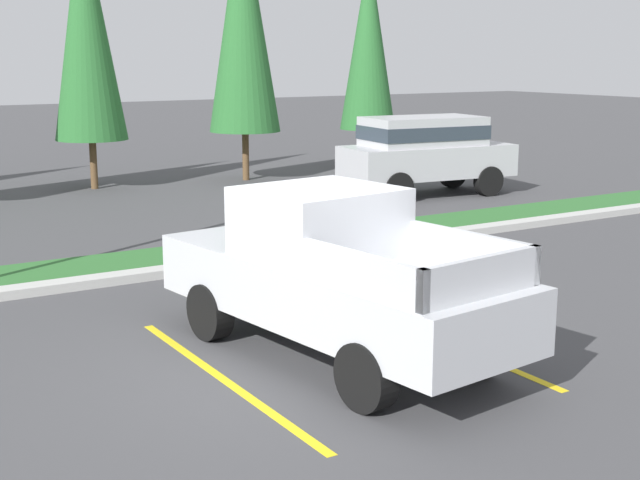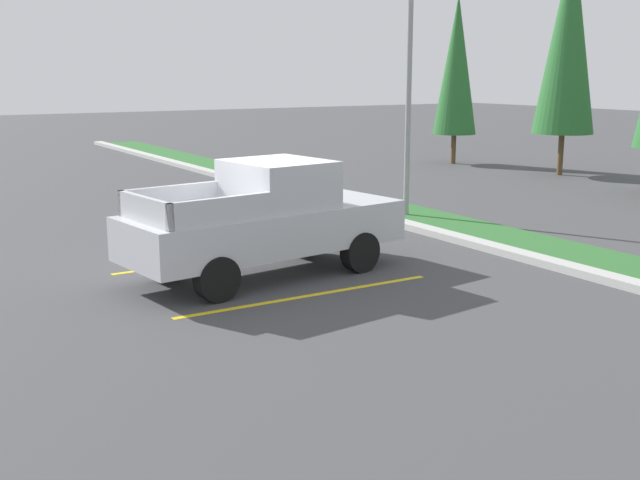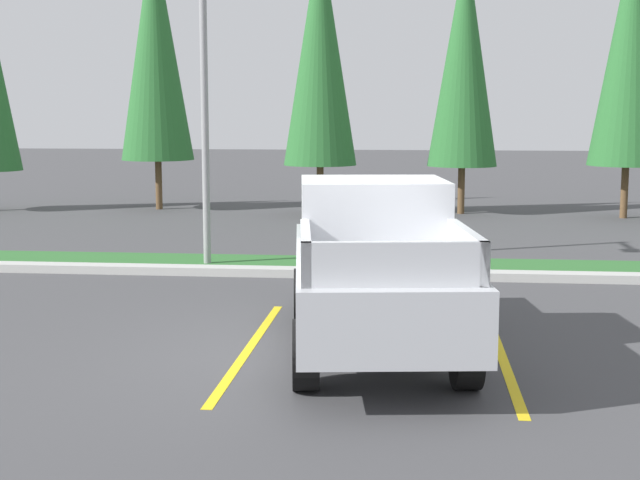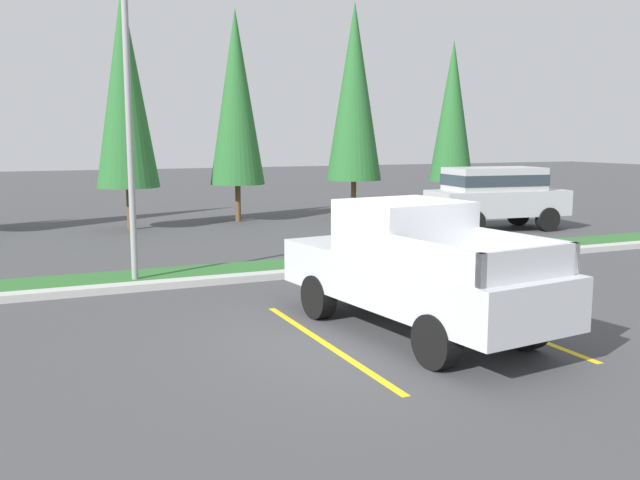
# 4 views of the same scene
# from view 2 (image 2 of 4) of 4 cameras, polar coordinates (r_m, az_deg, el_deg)

# --- Properties ---
(ground_plane) EXTENTS (120.00, 120.00, 0.00)m
(ground_plane) POSITION_cam_2_polar(r_m,az_deg,el_deg) (14.65, -4.69, -2.34)
(ground_plane) COLOR #424244
(parking_line_near) EXTENTS (0.12, 4.80, 0.01)m
(parking_line_near) POSITION_cam_2_polar(r_m,az_deg,el_deg) (15.73, -6.58, -1.36)
(parking_line_near) COLOR yellow
(parking_line_near) RESTS_ON ground
(parking_line_far) EXTENTS (0.12, 4.80, 0.01)m
(parking_line_far) POSITION_cam_2_polar(r_m,az_deg,el_deg) (13.07, -0.82, -4.08)
(parking_line_far) COLOR yellow
(parking_line_far) RESTS_ON ground
(curb_strip) EXTENTS (56.00, 0.40, 0.15)m
(curb_strip) POSITION_cam_2_polar(r_m,az_deg,el_deg) (17.39, 10.17, 0.08)
(curb_strip) COLOR #B2B2AD
(curb_strip) RESTS_ON ground
(grass_median) EXTENTS (56.00, 1.80, 0.06)m
(grass_median) POSITION_cam_2_polar(r_m,az_deg,el_deg) (18.14, 12.77, 0.32)
(grass_median) COLOR #2D662D
(grass_median) RESTS_ON ground
(pickup_truck_main) EXTENTS (2.54, 5.42, 2.10)m
(pickup_truck_main) POSITION_cam_2_polar(r_m,az_deg,el_deg) (14.18, -3.86, 1.49)
(pickup_truck_main) COLOR black
(pickup_truck_main) RESTS_ON ground
(street_light) EXTENTS (0.24, 1.49, 6.76)m
(street_light) POSITION_cam_2_polar(r_m,az_deg,el_deg) (19.89, 6.17, 12.87)
(street_light) COLOR gray
(street_light) RESTS_ON ground
(cypress_tree_leftmost) EXTENTS (1.73, 1.73, 6.67)m
(cypress_tree_leftmost) POSITION_cam_2_polar(r_m,az_deg,el_deg) (32.33, 9.92, 12.45)
(cypress_tree_leftmost) COLOR brown
(cypress_tree_leftmost) RESTS_ON ground
(cypress_tree_left_inner) EXTENTS (2.17, 2.17, 8.33)m
(cypress_tree_left_inner) POSITION_cam_2_polar(r_m,az_deg,el_deg) (29.58, 17.66, 14.02)
(cypress_tree_left_inner) COLOR brown
(cypress_tree_left_inner) RESTS_ON ground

